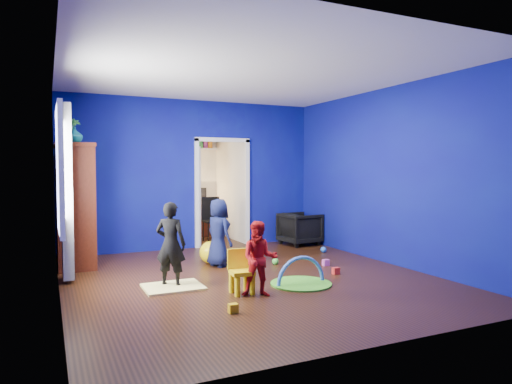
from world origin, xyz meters
name	(u,v)px	position (x,y,z in m)	size (l,w,h in m)	color
floor	(250,278)	(0.00, 0.00, 0.00)	(5.00, 5.50, 0.01)	black
ceiling	(250,73)	(0.00, 0.00, 2.90)	(5.00, 5.50, 0.01)	white
wall_back	(193,174)	(0.00, 2.75, 1.45)	(5.00, 0.02, 2.90)	#0B0A76
wall_front	(379,182)	(0.00, -2.75, 1.45)	(5.00, 0.02, 2.90)	#0B0A76
wall_left	(57,179)	(-2.50, 0.00, 1.45)	(0.02, 5.50, 2.90)	#0B0A76
wall_right	(389,176)	(2.50, 0.00, 1.45)	(0.02, 5.50, 2.90)	#0B0A76
alcove	(208,183)	(0.60, 3.62, 1.25)	(1.00, 1.75, 2.50)	silver
armchair	(300,229)	(2.09, 2.20, 0.33)	(0.71, 0.73, 0.66)	black
child_black	(171,244)	(-1.14, 0.04, 0.57)	(0.41, 0.27, 1.13)	black
child_navy	(219,233)	(-0.13, 0.95, 0.54)	(0.53, 0.34, 1.08)	black
toddler_red	(260,259)	(-0.27, -0.88, 0.46)	(0.45, 0.35, 0.93)	red
vase	(75,135)	(-2.21, 1.65, 2.08)	(0.23, 0.23, 0.24)	#0D556E
potted_plant	(73,131)	(-2.21, 2.17, 2.18)	(0.24, 0.24, 0.44)	#338E35
tv_armoire	(75,205)	(-2.21, 1.95, 0.98)	(0.58, 1.14, 1.96)	#40130A
crt_tv	(78,203)	(-2.17, 1.95, 1.02)	(0.46, 0.70, 0.54)	silver
yellow_blanket	(173,287)	(-1.14, -0.06, 0.01)	(0.75, 0.60, 0.03)	#F2E07A
hopper_ball	(211,252)	(-0.18, 1.20, 0.18)	(0.37, 0.37, 0.37)	yellow
kid_chair	(242,274)	(-0.42, -0.68, 0.25)	(0.28, 0.28, 0.50)	yellow
play_mat	(301,284)	(0.48, -0.60, 0.01)	(0.83, 0.83, 0.02)	#409922
toy_arch	(301,283)	(0.48, -0.60, 0.02)	(0.75, 0.75, 0.05)	#3F8CD8
window_left	(58,170)	(-2.48, 0.35, 1.55)	(0.03, 0.95, 1.55)	white
curtain	(67,192)	(-2.37, 0.90, 1.25)	(0.14, 0.42, 2.40)	slate
doorway	(222,194)	(0.60, 2.75, 1.05)	(1.16, 0.10, 2.10)	white
study_desk	(200,220)	(0.60, 4.26, 0.38)	(0.88, 0.44, 0.75)	#3D140A
desk_monitor	(198,195)	(0.60, 4.38, 0.95)	(0.40, 0.05, 0.32)	black
desk_lamp	(187,196)	(0.32, 4.32, 0.93)	(0.14, 0.14, 0.14)	#FFD88C
folding_chair	(213,220)	(0.60, 3.30, 0.46)	(0.40, 0.40, 0.92)	black
book_shelf	(198,149)	(0.60, 4.37, 2.02)	(0.88, 0.24, 0.04)	white
toy_0	(336,271)	(1.26, -0.30, 0.05)	(0.10, 0.08, 0.10)	red
toy_1	(324,249)	(2.06, 1.26, 0.06)	(0.11, 0.11, 0.11)	blue
toy_2	(233,308)	(-0.80, -1.35, 0.05)	(0.10, 0.08, 0.10)	#E8AE0C
toy_3	(275,261)	(0.75, 0.67, 0.06)	(0.11, 0.11, 0.11)	green
toy_4	(326,263)	(1.45, 0.26, 0.05)	(0.10, 0.08, 0.10)	#DB52C0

